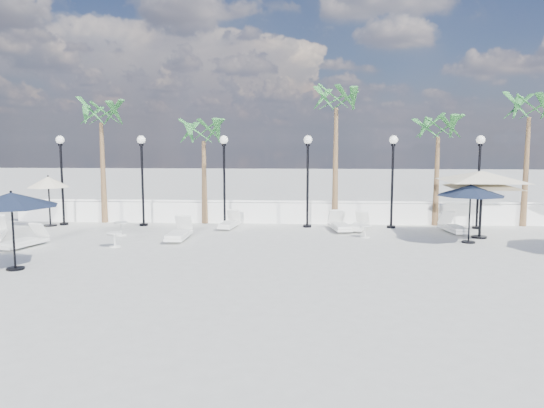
# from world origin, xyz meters

# --- Properties ---
(ground) EXTENTS (100.00, 100.00, 0.00)m
(ground) POSITION_xyz_m (0.00, 0.00, 0.00)
(ground) COLOR #A9A9A4
(ground) RESTS_ON ground
(balustrade) EXTENTS (26.00, 0.30, 1.01)m
(balustrade) POSITION_xyz_m (0.00, 7.50, 0.47)
(balustrade) COLOR white
(balustrade) RESTS_ON ground
(lamppost_0) EXTENTS (0.36, 0.36, 3.84)m
(lamppost_0) POSITION_xyz_m (-10.50, 6.50, 2.49)
(lamppost_0) COLOR black
(lamppost_0) RESTS_ON ground
(lamppost_1) EXTENTS (0.36, 0.36, 3.84)m
(lamppost_1) POSITION_xyz_m (-7.00, 6.50, 2.49)
(lamppost_1) COLOR black
(lamppost_1) RESTS_ON ground
(lamppost_2) EXTENTS (0.36, 0.36, 3.84)m
(lamppost_2) POSITION_xyz_m (-3.50, 6.50, 2.49)
(lamppost_2) COLOR black
(lamppost_2) RESTS_ON ground
(lamppost_3) EXTENTS (0.36, 0.36, 3.84)m
(lamppost_3) POSITION_xyz_m (0.00, 6.50, 2.49)
(lamppost_3) COLOR black
(lamppost_3) RESTS_ON ground
(lamppost_4) EXTENTS (0.36, 0.36, 3.84)m
(lamppost_4) POSITION_xyz_m (3.50, 6.50, 2.49)
(lamppost_4) COLOR black
(lamppost_4) RESTS_ON ground
(lamppost_5) EXTENTS (0.36, 0.36, 3.84)m
(lamppost_5) POSITION_xyz_m (7.00, 6.50, 2.49)
(lamppost_5) COLOR black
(lamppost_5) RESTS_ON ground
(palm_0) EXTENTS (2.60, 2.60, 5.50)m
(palm_0) POSITION_xyz_m (-9.00, 7.30, 4.53)
(palm_0) COLOR brown
(palm_0) RESTS_ON ground
(palm_1) EXTENTS (2.60, 2.60, 4.70)m
(palm_1) POSITION_xyz_m (-4.50, 7.30, 3.75)
(palm_1) COLOR brown
(palm_1) RESTS_ON ground
(palm_2) EXTENTS (2.60, 2.60, 6.10)m
(palm_2) POSITION_xyz_m (1.20, 7.30, 5.12)
(palm_2) COLOR brown
(palm_2) RESTS_ON ground
(palm_3) EXTENTS (2.60, 2.60, 4.90)m
(palm_3) POSITION_xyz_m (5.50, 7.30, 3.95)
(palm_3) COLOR brown
(palm_3) RESTS_ON ground
(palm_4) EXTENTS (2.60, 2.60, 5.70)m
(palm_4) POSITION_xyz_m (9.20, 7.30, 4.73)
(palm_4) COLOR brown
(palm_4) RESTS_ON ground
(lounger_1) EXTENTS (1.07, 1.90, 0.68)m
(lounger_1) POSITION_xyz_m (-9.72, 1.74, 0.23)
(lounger_1) COLOR silver
(lounger_1) RESTS_ON ground
(lounger_2) EXTENTS (0.67, 1.98, 0.74)m
(lounger_2) POSITION_xyz_m (-4.74, 3.40, 0.25)
(lounger_2) COLOR silver
(lounger_2) RESTS_ON ground
(lounger_3) EXTENTS (0.79, 1.76, 0.64)m
(lounger_3) POSITION_xyz_m (-3.24, 6.05, 0.21)
(lounger_3) COLOR silver
(lounger_3) RESTS_ON ground
(lounger_4) EXTENTS (0.91, 1.93, 0.69)m
(lounger_4) POSITION_xyz_m (1.30, 5.70, 0.23)
(lounger_4) COLOR silver
(lounger_4) RESTS_ON ground
(lounger_5) EXTENTS (1.02, 1.76, 0.63)m
(lounger_5) POSITION_xyz_m (2.10, 5.84, 0.21)
(lounger_5) COLOR silver
(lounger_5) RESTS_ON ground
(lounger_6) EXTENTS (0.86, 1.90, 0.69)m
(lounger_6) POSITION_xyz_m (5.77, 5.47, 0.23)
(lounger_6) COLOR silver
(lounger_6) RESTS_ON ground
(side_table_0) EXTENTS (0.52, 0.52, 0.51)m
(side_table_0) POSITION_xyz_m (-6.67, 2.03, 0.30)
(side_table_0) COLOR silver
(side_table_0) RESTS_ON ground
(side_table_1) EXTENTS (0.54, 0.54, 0.52)m
(side_table_1) POSITION_xyz_m (-7.19, 4.15, 0.32)
(side_table_1) COLOR silver
(side_table_1) RESTS_ON ground
(side_table_2) EXTENTS (0.47, 0.47, 0.46)m
(side_table_2) POSITION_xyz_m (2.16, 4.28, 0.28)
(side_table_2) COLOR silver
(side_table_2) RESTS_ON ground
(parasol_navy_left) EXTENTS (2.57, 2.57, 2.27)m
(parasol_navy_left) POSITION_xyz_m (-8.38, -1.27, 2.00)
(parasol_navy_left) COLOR black
(parasol_navy_left) RESTS_ON ground
(parasol_navy_mid) EXTENTS (2.38, 2.38, 2.14)m
(parasol_navy_mid) POSITION_xyz_m (5.73, 3.44, 1.88)
(parasol_navy_mid) COLOR black
(parasol_navy_mid) RESTS_ON ground
(parasol_cream_sq_a) EXTENTS (5.51, 5.51, 2.70)m
(parasol_cream_sq_a) POSITION_xyz_m (6.43, 4.42, 2.50)
(parasol_cream_sq_a) COLOR black
(parasol_cream_sq_a) RESTS_ON ground
(parasol_cream_sq_b) EXTENTS (4.78, 4.78, 2.40)m
(parasol_cream_sq_b) POSITION_xyz_m (6.49, 4.50, 2.22)
(parasol_cream_sq_b) COLOR black
(parasol_cream_sq_b) RESTS_ON ground
(parasol_cream_small) EXTENTS (1.77, 1.77, 2.17)m
(parasol_cream_small) POSITION_xyz_m (-10.96, 6.20, 1.86)
(parasol_cream_small) COLOR black
(parasol_cream_small) RESTS_ON ground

